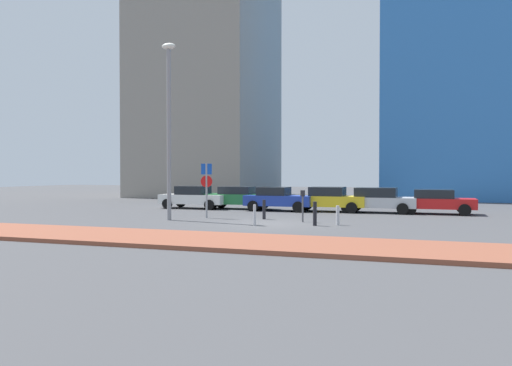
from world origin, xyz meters
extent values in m
plane|color=#424244|center=(0.00, 0.00, 0.00)|extent=(120.00, 120.00, 0.00)
cube|color=brown|center=(0.00, -6.38, 0.07)|extent=(40.00, 3.54, 0.14)
cube|color=white|center=(-7.27, 7.51, 0.62)|extent=(4.40, 1.90, 0.59)
cube|color=black|center=(-7.37, 7.51, 1.18)|extent=(1.90, 1.70, 0.54)
cylinder|color=black|center=(-5.77, 8.37, 0.32)|extent=(0.64, 0.23, 0.64)
cylinder|color=black|center=(-5.81, 6.57, 0.32)|extent=(0.64, 0.23, 0.64)
cylinder|color=black|center=(-8.73, 8.44, 0.32)|extent=(0.64, 0.23, 0.64)
cylinder|color=black|center=(-8.78, 6.64, 0.32)|extent=(0.64, 0.23, 0.64)
cube|color=#237238|center=(-4.43, 8.01, 0.64)|extent=(4.33, 1.77, 0.64)
cube|color=black|center=(-4.54, 8.01, 1.20)|extent=(2.07, 1.59, 0.47)
cylinder|color=black|center=(-2.98, 8.88, 0.32)|extent=(0.64, 0.23, 0.64)
cylinder|color=black|center=(-2.96, 7.19, 0.32)|extent=(0.64, 0.23, 0.64)
cylinder|color=black|center=(-5.91, 8.83, 0.32)|extent=(0.64, 0.23, 0.64)
cylinder|color=black|center=(-5.88, 7.14, 0.32)|extent=(0.64, 0.23, 0.64)
cube|color=#1E389E|center=(-1.53, 7.34, 0.63)|extent=(4.07, 1.85, 0.62)
cube|color=black|center=(-1.89, 7.34, 1.19)|extent=(1.78, 1.69, 0.50)
cylinder|color=black|center=(-0.15, 8.24, 0.32)|extent=(0.64, 0.22, 0.64)
cylinder|color=black|center=(-0.16, 6.41, 0.32)|extent=(0.64, 0.22, 0.64)
cylinder|color=black|center=(-2.91, 8.26, 0.32)|extent=(0.64, 0.22, 0.64)
cylinder|color=black|center=(-2.92, 6.43, 0.32)|extent=(0.64, 0.22, 0.64)
cube|color=gold|center=(1.38, 7.67, 0.63)|extent=(4.46, 1.87, 0.62)
cube|color=black|center=(1.32, 7.67, 1.20)|extent=(2.02, 1.67, 0.53)
cylinder|color=black|center=(2.90, 8.52, 0.32)|extent=(0.64, 0.23, 0.64)
cylinder|color=black|center=(2.86, 6.76, 0.32)|extent=(0.64, 0.23, 0.64)
cylinder|color=black|center=(-0.11, 8.59, 0.32)|extent=(0.64, 0.23, 0.64)
cylinder|color=black|center=(-0.15, 6.82, 0.32)|extent=(0.64, 0.23, 0.64)
cube|color=#B7BABF|center=(4.12, 7.77, 0.61)|extent=(4.53, 1.95, 0.58)
cube|color=black|center=(4.11, 7.77, 1.18)|extent=(2.34, 1.74, 0.55)
cylinder|color=black|center=(5.67, 8.64, 0.32)|extent=(0.65, 0.24, 0.64)
cylinder|color=black|center=(5.61, 6.82, 0.32)|extent=(0.65, 0.24, 0.64)
cylinder|color=black|center=(2.62, 8.72, 0.32)|extent=(0.65, 0.24, 0.64)
cylinder|color=black|center=(2.57, 6.90, 0.32)|extent=(0.65, 0.24, 0.64)
cube|color=red|center=(7.41, 7.84, 0.60)|extent=(4.06, 1.81, 0.56)
cube|color=black|center=(7.25, 7.84, 1.12)|extent=(2.09, 1.64, 0.48)
cylinder|color=black|center=(8.80, 8.68, 0.32)|extent=(0.64, 0.23, 0.64)
cylinder|color=black|center=(8.77, 6.94, 0.32)|extent=(0.64, 0.23, 0.64)
cylinder|color=black|center=(6.05, 8.73, 0.32)|extent=(0.64, 0.23, 0.64)
cylinder|color=black|center=(6.02, 6.99, 0.32)|extent=(0.64, 0.23, 0.64)
cylinder|color=gray|center=(-3.79, 1.65, 1.39)|extent=(0.10, 0.10, 2.79)
cube|color=#1447B7|center=(-3.79, 1.65, 2.49)|extent=(0.55, 0.14, 0.55)
cylinder|color=red|center=(-3.79, 1.65, 1.86)|extent=(0.60, 0.13, 0.60)
cylinder|color=#4C4C51|center=(1.32, 1.13, 0.60)|extent=(0.08, 0.08, 1.20)
cube|color=black|center=(1.32, 1.13, 1.34)|extent=(0.18, 0.14, 0.28)
cylinder|color=gray|center=(-5.04, 0.04, 4.12)|extent=(0.20, 0.20, 8.24)
ellipsoid|color=silver|center=(-5.04, 0.04, 8.39)|extent=(0.70, 0.36, 0.30)
cylinder|color=#B7B7BC|center=(3.07, 0.30, 0.43)|extent=(0.15, 0.15, 0.86)
cylinder|color=black|center=(-0.81, 1.92, 0.48)|extent=(0.16, 0.16, 0.96)
cylinder|color=#B7B7BC|center=(-0.31, -1.05, 0.46)|extent=(0.12, 0.12, 0.92)
cylinder|color=black|center=(2.16, -0.21, 0.52)|extent=(0.17, 0.17, 1.04)
cube|color=#3372BF|center=(10.40, 27.99, 14.98)|extent=(14.01, 15.34, 29.97)
cube|color=gray|center=(-13.79, 24.27, 11.11)|extent=(11.80, 13.29, 22.23)
camera|label=1|loc=(6.30, -20.79, 2.25)|focal=33.91mm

